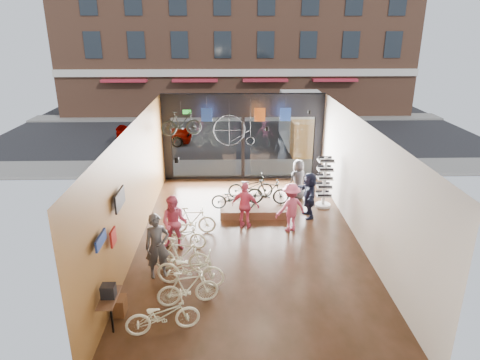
{
  "coord_description": "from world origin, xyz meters",
  "views": [
    {
      "loc": [
        -0.61,
        -12.25,
        6.56
      ],
      "look_at": [
        -0.25,
        1.4,
        1.57
      ],
      "focal_mm": 32.0,
      "sensor_mm": 36.0,
      "label": 1
    }
  ],
  "objects_px": {
    "floor_bike_1": "(188,288)",
    "customer_3": "(291,208)",
    "floor_bike_2": "(190,269)",
    "box_truck": "(307,123)",
    "floor_bike_0": "(163,315)",
    "display_bike_right": "(251,186)",
    "street_car": "(154,132)",
    "customer_0": "(157,246)",
    "display_platform": "(253,206)",
    "floor_bike_3": "(182,256)",
    "display_bike_left": "(233,198)",
    "floor_bike_4": "(182,235)",
    "customer_4": "(298,180)",
    "sunglasses_rack": "(324,182)",
    "floor_bike_5": "(193,220)",
    "hung_bike": "(181,123)",
    "penny_farthing": "(236,131)",
    "display_bike_mid": "(268,192)",
    "customer_1": "(175,223)",
    "customer_5": "(309,195)"
  },
  "relations": [
    {
      "from": "sunglasses_rack",
      "to": "penny_farthing",
      "type": "height_order",
      "value": "penny_farthing"
    },
    {
      "from": "floor_bike_2",
      "to": "customer_1",
      "type": "relative_size",
      "value": 1.05
    },
    {
      "from": "display_bike_mid",
      "to": "street_car",
      "type": "bearing_deg",
      "value": 36.02
    },
    {
      "from": "street_car",
      "to": "display_bike_mid",
      "type": "relative_size",
      "value": 2.73
    },
    {
      "from": "box_truck",
      "to": "floor_bike_4",
      "type": "xyz_separation_m",
      "value": [
        -5.83,
        -11.36,
        -0.97
      ]
    },
    {
      "from": "floor_bike_0",
      "to": "penny_farthing",
      "type": "distance_m",
      "value": 9.26
    },
    {
      "from": "street_car",
      "to": "floor_bike_4",
      "type": "height_order",
      "value": "street_car"
    },
    {
      "from": "floor_bike_1",
      "to": "sunglasses_rack",
      "type": "bearing_deg",
      "value": -50.43
    },
    {
      "from": "display_bike_left",
      "to": "floor_bike_0",
      "type": "bearing_deg",
      "value": 167.34
    },
    {
      "from": "display_platform",
      "to": "customer_0",
      "type": "height_order",
      "value": "customer_0"
    },
    {
      "from": "floor_bike_1",
      "to": "display_bike_left",
      "type": "relative_size",
      "value": 0.98
    },
    {
      "from": "floor_bike_5",
      "to": "customer_3",
      "type": "distance_m",
      "value": 3.28
    },
    {
      "from": "hung_bike",
      "to": "floor_bike_3",
      "type": "bearing_deg",
      "value": 173.65
    },
    {
      "from": "floor_bike_2",
      "to": "box_truck",
      "type": "bearing_deg",
      "value": -12.94
    },
    {
      "from": "display_bike_left",
      "to": "hung_bike",
      "type": "height_order",
      "value": "hung_bike"
    },
    {
      "from": "display_bike_left",
      "to": "sunglasses_rack",
      "type": "bearing_deg",
      "value": -74.46
    },
    {
      "from": "floor_bike_5",
      "to": "hung_bike",
      "type": "distance_m",
      "value": 4.41
    },
    {
      "from": "floor_bike_1",
      "to": "street_car",
      "type": "bearing_deg",
      "value": -0.54
    },
    {
      "from": "display_bike_right",
      "to": "customer_4",
      "type": "xyz_separation_m",
      "value": [
        1.9,
        0.56,
        0.06
      ]
    },
    {
      "from": "display_bike_mid",
      "to": "customer_4",
      "type": "distance_m",
      "value": 1.76
    },
    {
      "from": "box_truck",
      "to": "floor_bike_1",
      "type": "distance_m",
      "value": 15.27
    },
    {
      "from": "display_bike_mid",
      "to": "customer_5",
      "type": "relative_size",
      "value": 0.94
    },
    {
      "from": "floor_bike_0",
      "to": "floor_bike_3",
      "type": "relative_size",
      "value": 0.96
    },
    {
      "from": "floor_bike_0",
      "to": "sunglasses_rack",
      "type": "relative_size",
      "value": 0.85
    },
    {
      "from": "floor_bike_2",
      "to": "display_bike_left",
      "type": "bearing_deg",
      "value": -6.4
    },
    {
      "from": "floor_bike_2",
      "to": "customer_3",
      "type": "distance_m",
      "value": 4.41
    },
    {
      "from": "display_bike_right",
      "to": "customer_1",
      "type": "relative_size",
      "value": 0.98
    },
    {
      "from": "customer_1",
      "to": "customer_4",
      "type": "xyz_separation_m",
      "value": [
        4.38,
        3.93,
        -0.06
      ]
    },
    {
      "from": "floor_bike_1",
      "to": "customer_3",
      "type": "relative_size",
      "value": 0.92
    },
    {
      "from": "street_car",
      "to": "display_bike_left",
      "type": "bearing_deg",
      "value": -156.32
    },
    {
      "from": "floor_bike_1",
      "to": "display_platform",
      "type": "xyz_separation_m",
      "value": [
        1.91,
        5.67,
        -0.31
      ]
    },
    {
      "from": "floor_bike_3",
      "to": "floor_bike_5",
      "type": "height_order",
      "value": "floor_bike_3"
    },
    {
      "from": "floor_bike_0",
      "to": "display_bike_right",
      "type": "relative_size",
      "value": 0.97
    },
    {
      "from": "box_truck",
      "to": "floor_bike_0",
      "type": "xyz_separation_m",
      "value": [
        -5.86,
        -15.26,
        -0.94
      ]
    },
    {
      "from": "display_bike_mid",
      "to": "customer_0",
      "type": "height_order",
      "value": "customer_0"
    },
    {
      "from": "sunglasses_rack",
      "to": "customer_0",
      "type": "bearing_deg",
      "value": -130.71
    },
    {
      "from": "floor_bike_1",
      "to": "floor_bike_3",
      "type": "xyz_separation_m",
      "value": [
        -0.3,
        1.47,
        0.06
      ]
    },
    {
      "from": "display_bike_mid",
      "to": "customer_3",
      "type": "distance_m",
      "value": 1.7
    },
    {
      "from": "floor_bike_5",
      "to": "box_truck",
      "type": "bearing_deg",
      "value": -28.18
    },
    {
      "from": "street_car",
      "to": "customer_1",
      "type": "height_order",
      "value": "customer_1"
    },
    {
      "from": "customer_1",
      "to": "display_bike_right",
      "type": "bearing_deg",
      "value": 62.51
    },
    {
      "from": "floor_bike_1",
      "to": "floor_bike_2",
      "type": "relative_size",
      "value": 0.84
    },
    {
      "from": "display_bike_right",
      "to": "floor_bike_0",
      "type": "bearing_deg",
      "value": 159.03
    },
    {
      "from": "street_car",
      "to": "customer_0",
      "type": "distance_m",
      "value": 14.15
    },
    {
      "from": "customer_4",
      "to": "customer_0",
      "type": "bearing_deg",
      "value": 20.23
    },
    {
      "from": "floor_bike_1",
      "to": "hung_bike",
      "type": "distance_m",
      "value": 7.89
    },
    {
      "from": "floor_bike_1",
      "to": "customer_3",
      "type": "bearing_deg",
      "value": -50.43
    },
    {
      "from": "floor_bike_1",
      "to": "display_bike_right",
      "type": "xyz_separation_m",
      "value": [
        1.85,
        6.18,
        0.29
      ]
    },
    {
      "from": "customer_3",
      "to": "hung_bike",
      "type": "distance_m",
      "value": 5.63
    },
    {
      "from": "customer_1",
      "to": "hung_bike",
      "type": "distance_m",
      "value": 5.09
    }
  ]
}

